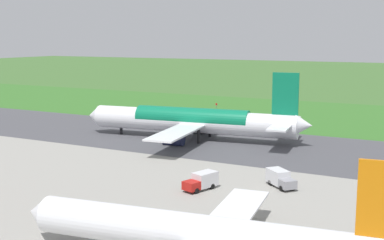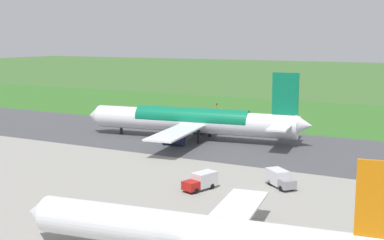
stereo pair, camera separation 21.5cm
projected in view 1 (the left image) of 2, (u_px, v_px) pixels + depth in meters
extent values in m
plane|color=#3D662D|center=(153.00, 135.00, 121.68)|extent=(800.00, 800.00, 0.00)
cube|color=#47474C|center=(153.00, 135.00, 121.67)|extent=(600.00, 35.03, 0.06)
cube|color=#346B27|center=(225.00, 113.00, 158.50)|extent=(600.00, 80.00, 0.04)
cylinder|color=white|center=(192.00, 121.00, 116.23)|extent=(48.27, 11.27, 5.20)
cone|color=white|center=(95.00, 115.00, 124.92)|extent=(3.60, 5.28, 4.94)
cone|color=white|center=(304.00, 125.00, 107.55)|extent=(4.03, 4.83, 4.42)
cube|color=#0C724C|center=(285.00, 94.00, 107.90)|extent=(5.62, 1.21, 9.00)
cube|color=white|center=(280.00, 127.00, 103.81)|extent=(5.11, 9.44, 0.36)
cube|color=white|center=(289.00, 119.00, 114.00)|extent=(5.11, 9.44, 0.36)
cube|color=white|center=(178.00, 132.00, 105.77)|extent=(8.75, 22.58, 0.35)
cube|color=white|center=(211.00, 116.00, 126.15)|extent=(8.75, 22.58, 0.35)
cylinder|color=#23284C|center=(174.00, 139.00, 110.26)|extent=(4.82, 3.35, 2.80)
cylinder|color=#23284C|center=(197.00, 128.00, 124.15)|extent=(4.82, 3.35, 2.80)
cylinder|color=black|center=(121.00, 127.00, 122.85)|extent=(0.70, 0.70, 3.42)
cylinder|color=black|center=(199.00, 136.00, 111.90)|extent=(0.70, 0.70, 3.42)
cylinder|color=black|center=(210.00, 130.00, 119.32)|extent=(0.70, 0.70, 3.42)
cylinder|color=#0C724C|center=(192.00, 119.00, 116.15)|extent=(26.85, 8.55, 5.23)
cylinder|color=white|center=(205.00, 235.00, 51.59)|extent=(37.93, 9.12, 4.09)
cone|color=white|center=(39.00, 212.00, 58.28)|extent=(2.86, 4.16, 3.88)
cube|color=orange|center=(383.00, 200.00, 45.15)|extent=(4.41, 0.98, 7.07)
cube|color=white|center=(235.00, 212.00, 59.40)|extent=(7.00, 17.77, 0.28)
cube|color=gray|center=(287.00, 184.00, 77.43)|extent=(3.10, 3.10, 1.30)
cube|color=silver|center=(278.00, 176.00, 79.93)|extent=(4.37, 4.23, 2.20)
cylinder|color=black|center=(293.00, 187.00, 77.89)|extent=(0.87, 0.82, 0.90)
cylinder|color=black|center=(281.00, 189.00, 77.18)|extent=(0.87, 0.82, 0.90)
cylinder|color=black|center=(281.00, 181.00, 81.02)|extent=(0.87, 0.82, 0.90)
cylinder|color=black|center=(270.00, 183.00, 80.30)|extent=(0.87, 0.82, 0.90)
cube|color=#B21914|center=(192.00, 186.00, 76.55)|extent=(2.78, 2.78, 1.30)
cube|color=silver|center=(205.00, 179.00, 78.40)|extent=(3.39, 4.33, 2.20)
cylinder|color=black|center=(196.00, 191.00, 75.94)|extent=(0.57, 0.95, 0.90)
cylinder|color=black|center=(187.00, 188.00, 77.36)|extent=(0.57, 0.95, 0.90)
cylinder|color=black|center=(212.00, 187.00, 78.27)|extent=(0.57, 0.95, 0.90)
cylinder|color=black|center=(203.00, 184.00, 79.69)|extent=(0.57, 0.95, 0.90)
cylinder|color=slate|center=(216.00, 109.00, 159.15)|extent=(0.10, 0.10, 2.26)
cube|color=red|center=(216.00, 104.00, 158.94)|extent=(0.60, 0.04, 0.60)
cone|color=orange|center=(198.00, 110.00, 161.48)|extent=(0.40, 0.40, 0.55)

